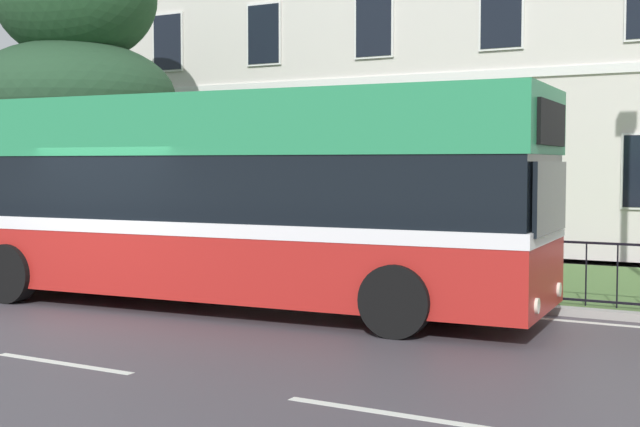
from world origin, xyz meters
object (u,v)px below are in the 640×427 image
(evergreen_tree, at_px, (74,120))
(litter_bin, at_px, (198,242))
(single_decker_bus, at_px, (223,197))
(georgian_townhouse, at_px, (452,0))

(evergreen_tree, bearing_deg, litter_bin, -16.88)
(litter_bin, bearing_deg, single_decker_bus, -46.98)
(single_decker_bus, relative_size, litter_bin, 9.09)
(evergreen_tree, bearing_deg, georgian_townhouse, 57.49)
(single_decker_bus, bearing_deg, georgian_townhouse, 91.96)
(georgian_townhouse, relative_size, single_decker_bus, 1.60)
(single_decker_bus, bearing_deg, litter_bin, 129.17)
(litter_bin, bearing_deg, georgian_townhouse, 83.45)
(georgian_townhouse, xyz_separation_m, litter_bin, (-1.25, -10.91, -6.45))
(single_decker_bus, xyz_separation_m, litter_bin, (-2.65, 2.84, -1.04))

